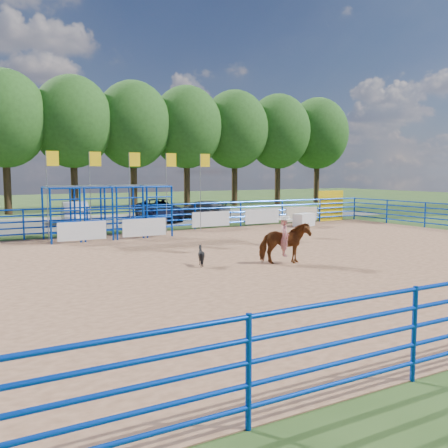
{
  "coord_description": "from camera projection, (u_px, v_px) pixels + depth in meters",
  "views": [
    {
      "loc": [
        -9.19,
        -15.06,
        3.23
      ],
      "look_at": [
        -0.18,
        1.0,
        1.3
      ],
      "focal_mm": 40.0,
      "sensor_mm": 36.0,
      "label": 1
    }
  ],
  "objects": [
    {
      "name": "ground",
      "position": [
        242.0,
        262.0,
        17.87
      ],
      "size": [
        120.0,
        120.0,
        0.0
      ],
      "primitive_type": "plane",
      "color": "#365120",
      "rests_on": "ground"
    },
    {
      "name": "arena_dirt",
      "position": [
        242.0,
        262.0,
        17.87
      ],
      "size": [
        30.0,
        20.0,
        0.02
      ],
      "primitive_type": "cube",
      "color": "#A27151",
      "rests_on": "ground"
    },
    {
      "name": "gravel_strip",
      "position": [
        107.0,
        221.0,
        32.61
      ],
      "size": [
        40.0,
        10.0,
        0.01
      ],
      "primitive_type": "cube",
      "color": "gray",
      "rests_on": "ground"
    },
    {
      "name": "announcer_table",
      "position": [
        304.0,
        220.0,
        29.47
      ],
      "size": [
        1.57,
        1.11,
        0.76
      ],
      "primitive_type": "cube",
      "rotation": [
        0.0,
        0.0,
        0.34
      ],
      "color": "silver",
      "rests_on": "arena_dirt"
    },
    {
      "name": "horse_and_rider",
      "position": [
        285.0,
        240.0,
        17.41
      ],
      "size": [
        1.89,
        1.33,
        2.33
      ],
      "color": "brown",
      "rests_on": "arena_dirt"
    },
    {
      "name": "calf",
      "position": [
        201.0,
        255.0,
        17.1
      ],
      "size": [
        0.83,
        0.8,
        0.71
      ],
      "primitive_type": "imported",
      "rotation": [
        0.0,
        0.0,
        2.05
      ],
      "color": "black",
      "rests_on": "arena_dirt"
    },
    {
      "name": "car_b",
      "position": [
        74.0,
        212.0,
        31.33
      ],
      "size": [
        2.04,
        4.38,
        1.39
      ],
      "primitive_type": "imported",
      "rotation": [
        0.0,
        0.0,
        3.0
      ],
      "color": "#92949A",
      "rests_on": "gravel_strip"
    },
    {
      "name": "car_c",
      "position": [
        159.0,
        210.0,
        32.98
      ],
      "size": [
        3.11,
        5.46,
        1.44
      ],
      "primitive_type": "imported",
      "rotation": [
        0.0,
        0.0,
        -0.15
      ],
      "color": "#161B38",
      "rests_on": "gravel_strip"
    },
    {
      "name": "car_d",
      "position": [
        202.0,
        210.0,
        34.56
      ],
      "size": [
        3.29,
        4.57,
        1.23
      ],
      "primitive_type": "imported",
      "rotation": [
        0.0,
        0.0,
        3.56
      ],
      "color": "#5E5E61",
      "rests_on": "gravel_strip"
    },
    {
      "name": "perimeter_fence",
      "position": [
        242.0,
        242.0,
        17.79
      ],
      "size": [
        30.1,
        20.1,
        1.5
      ],
      "color": "#0839BA",
      "rests_on": "ground"
    },
    {
      "name": "chute_assembly",
      "position": [
        115.0,
        212.0,
        24.48
      ],
      "size": [
        19.32,
        2.41,
        4.2
      ],
      "color": "#0839BA",
      "rests_on": "ground"
    },
    {
      "name": "treeline",
      "position": [
        72.0,
        117.0,
        39.63
      ],
      "size": [
        56.4,
        6.4,
        11.24
      ],
      "color": "#3F2B19",
      "rests_on": "ground"
    }
  ]
}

